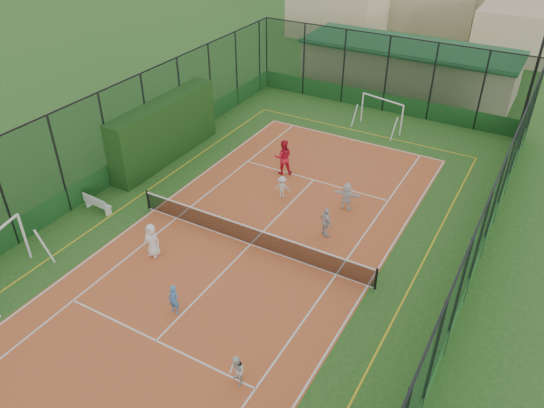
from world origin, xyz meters
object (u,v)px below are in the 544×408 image
at_px(child_far_left, 282,187).
at_px(child_far_right, 326,223).
at_px(child_near_right, 237,371).
at_px(child_far_back, 347,196).
at_px(white_bench, 98,203).
at_px(clubhouse, 408,66).
at_px(futsal_goal_far, 381,114).
at_px(child_near_mid, 174,300).
at_px(child_near_left, 152,240).
at_px(floodlight_ne, 534,75).
at_px(coach, 283,157).

xyz_separation_m(child_far_left, child_far_right, (3.26, -1.90, 0.15)).
relative_size(child_near_right, child_far_left, 1.00).
height_order(child_near_right, child_far_back, child_far_back).
bearing_deg(white_bench, child_far_left, 40.95).
xyz_separation_m(white_bench, child_far_right, (10.40, 3.52, 0.31)).
relative_size(clubhouse, child_near_right, 12.78).
xyz_separation_m(white_bench, futsal_goal_far, (8.63, 15.57, 0.53)).
relative_size(white_bench, futsal_goal_far, 0.52).
distance_m(child_near_mid, child_near_right, 4.08).
distance_m(futsal_goal_far, child_far_left, 10.27).
relative_size(clubhouse, child_near_left, 9.79).
bearing_deg(floodlight_ne, child_far_right, -112.60).
relative_size(child_far_left, child_far_right, 0.80).
relative_size(child_near_left, child_near_right, 1.31).
height_order(clubhouse, white_bench, clubhouse).
bearing_deg(floodlight_ne, futsal_goal_far, -163.16).
height_order(floodlight_ne, child_far_right, floodlight_ne).
bearing_deg(child_far_left, clubhouse, -108.23).
bearing_deg(futsal_goal_far, child_far_left, -84.41).
distance_m(futsal_goal_far, child_near_right, 20.92).
bearing_deg(floodlight_ne, white_bench, -132.47).
distance_m(white_bench, child_far_back, 11.97).
relative_size(child_far_right, child_far_back, 1.02).
bearing_deg(white_bench, child_near_right, -20.87).
distance_m(child_near_left, child_near_mid, 3.74).
bearing_deg(child_far_back, child_far_right, 84.21).
bearing_deg(futsal_goal_far, white_bench, -105.10).
distance_m(floodlight_ne, clubhouse, 10.47).
relative_size(futsal_goal_far, coach, 1.53).
xyz_separation_m(child_near_mid, child_far_right, (2.89, 7.14, 0.10)).
relative_size(child_near_left, child_far_right, 1.05).
height_order(floodlight_ne, child_far_left, floodlight_ne).
relative_size(white_bench, child_near_left, 1.01).
bearing_deg(child_far_left, child_near_right, 95.21).
relative_size(child_near_left, child_far_left, 1.31).
distance_m(floodlight_ne, child_far_back, 13.78).
distance_m(child_near_left, child_far_left, 7.24).
xyz_separation_m(child_far_left, child_far_back, (3.20, 0.60, 0.13)).
height_order(clubhouse, child_near_left, clubhouse).
xyz_separation_m(white_bench, coach, (6.05, 7.56, 0.55)).
bearing_deg(white_bench, child_near_mid, -21.90).
height_order(floodlight_ne, child_near_left, floodlight_ne).
distance_m(child_near_left, child_far_right, 7.60).
xyz_separation_m(floodlight_ne, child_near_left, (-11.84, -19.26, -3.34)).
xyz_separation_m(child_near_mid, child_near_right, (3.77, -1.57, -0.04)).
distance_m(white_bench, coach, 9.70).
bearing_deg(clubhouse, child_far_left, -92.09).
relative_size(floodlight_ne, futsal_goal_far, 2.75).
bearing_deg(floodlight_ne, child_far_left, -126.51).
distance_m(futsal_goal_far, coach, 8.41).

